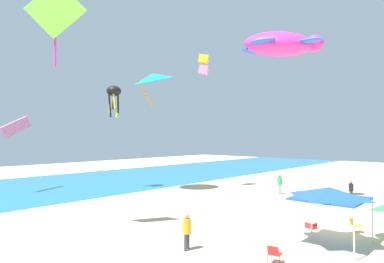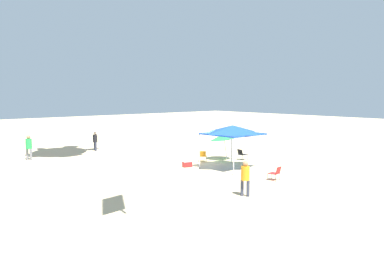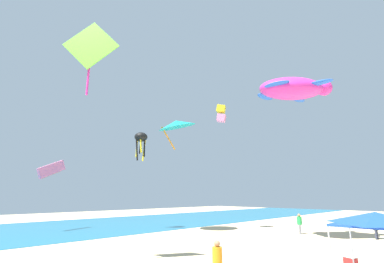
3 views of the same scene
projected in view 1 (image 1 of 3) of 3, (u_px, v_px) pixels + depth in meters
The scene contains 15 objects.
ground at pixel (336, 234), 19.11m from camera, with size 120.00×120.00×0.10m, color #D6BC8C.
ocean_strip at pixel (71, 184), 39.06m from camera, with size 120.00×20.74×0.02m, color teal.
canopy_tent at pixel (330, 193), 17.02m from camera, with size 3.22×3.25×2.90m.
folding_chair_facing_ocean at pixel (274, 253), 14.42m from camera, with size 0.70×0.62×0.82m.
folding_chair_left_of_tent at pixel (355, 224), 19.20m from camera, with size 0.80×0.81×0.82m.
cooler_box at pixel (311, 225), 20.04m from camera, with size 0.57×0.71×0.40m.
person_kite_handler at pixel (187, 229), 16.20m from camera, with size 0.45×0.42×1.75m.
person_far_stroller at pixel (280, 182), 32.24m from camera, with size 0.46×0.45×1.89m.
person_watching_sky at pixel (351, 189), 29.08m from camera, with size 0.44×0.39×1.65m.
kite_diamond_lime at pixel (55, 13), 18.56m from camera, with size 2.49×2.43×4.86m.
kite_box_yellow at pixel (204, 65), 35.14m from camera, with size 1.31×1.36×2.07m.
kite_parafoil_pink at pixel (16, 127), 33.29m from camera, with size 3.59×2.14×2.38m.
kite_turtle_magenta at pixel (280, 44), 28.09m from camera, with size 7.44×7.43×3.11m.
kite_octopus_black at pixel (114, 93), 34.74m from camera, with size 1.48×1.48×3.28m.
kite_delta_teal at pixel (153, 77), 33.51m from camera, with size 4.74×4.69×3.50m.
Camera 1 is at (-19.72, -6.79, 5.42)m, focal length 31.63 mm.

